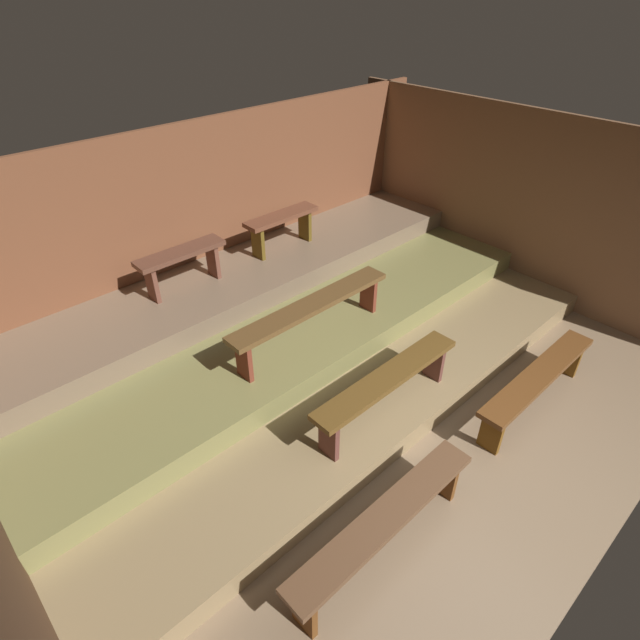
# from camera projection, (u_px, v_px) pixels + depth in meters

# --- Properties ---
(ground) EXTENTS (7.07, 5.37, 0.08)m
(ground) POSITION_uv_depth(u_px,v_px,m) (344.00, 387.00, 5.43)
(ground) COLOR #7D664D
(wall_back) EXTENTS (7.07, 0.06, 2.30)m
(wall_back) POSITION_uv_depth(u_px,v_px,m) (210.00, 218.00, 6.13)
(wall_back) COLOR brown
(wall_back) RESTS_ON ground
(wall_right) EXTENTS (0.06, 5.37, 2.30)m
(wall_right) POSITION_uv_depth(u_px,v_px,m) (520.00, 203.00, 6.51)
(wall_right) COLOR brown
(wall_right) RESTS_ON ground
(platform_lower) EXTENTS (6.27, 3.32, 0.23)m
(platform_lower) POSITION_uv_depth(u_px,v_px,m) (304.00, 349.00, 5.71)
(platform_lower) COLOR #89724E
(platform_lower) RESTS_ON ground
(platform_middle) EXTENTS (6.27, 2.35, 0.23)m
(platform_middle) POSITION_uv_depth(u_px,v_px,m) (276.00, 314.00, 5.87)
(platform_middle) COLOR olive
(platform_middle) RESTS_ON platform_lower
(platform_upper) EXTENTS (6.27, 1.17, 0.23)m
(platform_upper) POSITION_uv_depth(u_px,v_px,m) (244.00, 278.00, 6.09)
(platform_upper) COLOR brown
(platform_upper) RESTS_ON platform_middle
(bench_floor_left) EXTENTS (1.79, 0.26, 0.46)m
(bench_floor_left) POSITION_uv_depth(u_px,v_px,m) (384.00, 523.00, 3.66)
(bench_floor_left) COLOR brown
(bench_floor_left) RESTS_ON ground
(bench_floor_right) EXTENTS (1.79, 0.26, 0.46)m
(bench_floor_right) POSITION_uv_depth(u_px,v_px,m) (538.00, 379.00, 4.91)
(bench_floor_right) COLOR #5A3417
(bench_floor_right) RESTS_ON ground
(bench_lower_center) EXTENTS (1.69, 0.26, 0.46)m
(bench_lower_center) POSITION_uv_depth(u_px,v_px,m) (387.00, 382.00, 4.54)
(bench_lower_center) COLOR #563B18
(bench_lower_center) RESTS_ON platform_lower
(bench_middle_center) EXTENTS (1.93, 0.26, 0.46)m
(bench_middle_center) POSITION_uv_depth(u_px,v_px,m) (312.00, 310.00, 5.07)
(bench_middle_center) COLOR brown
(bench_middle_center) RESTS_ON platform_middle
(bench_upper_left) EXTENTS (1.00, 0.26, 0.46)m
(bench_upper_left) POSITION_uv_depth(u_px,v_px,m) (182.00, 260.00, 5.50)
(bench_upper_left) COLOR #563225
(bench_upper_left) RESTS_ON platform_upper
(bench_upper_right) EXTENTS (1.00, 0.26, 0.46)m
(bench_upper_right) POSITION_uv_depth(u_px,v_px,m) (282.00, 223.00, 6.28)
(bench_upper_right) COLOR brown
(bench_upper_right) RESTS_ON platform_upper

